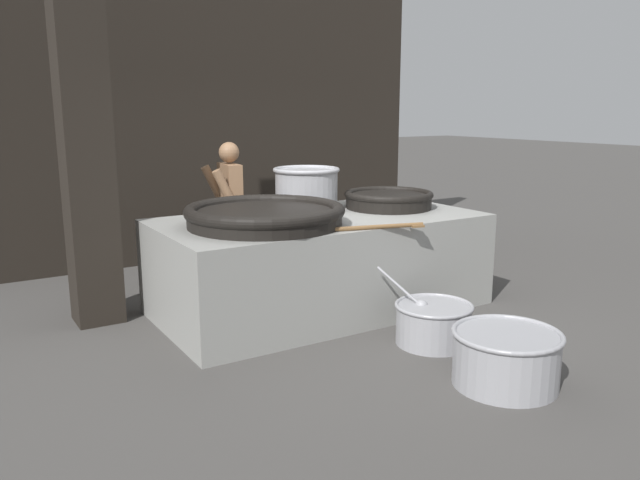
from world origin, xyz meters
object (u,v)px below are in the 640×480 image
object	(u,v)px
cook	(230,209)
prep_bowl_meat	(506,356)
giant_wok_far	(389,199)
stock_pot	(306,188)
prep_bowl_vegetables	(433,322)
giant_wok_near	(265,215)

from	to	relation	value
cook	prep_bowl_meat	distance (m)	3.71
giant_wok_far	prep_bowl_meat	world-z (taller)	giant_wok_far
stock_pot	prep_bowl_vegetables	world-z (taller)	stock_pot
giant_wok_near	prep_bowl_meat	world-z (taller)	giant_wok_near
giant_wok_near	prep_bowl_meat	distance (m)	2.51
giant_wok_far	stock_pot	xyz separation A→B (m)	(-0.82, 0.40, 0.14)
prep_bowl_meat	prep_bowl_vegetables	bearing A→B (deg)	82.91
cook	prep_bowl_vegetables	bearing A→B (deg)	113.70
cook	prep_bowl_meat	world-z (taller)	cook
giant_wok_near	cook	size ratio (longest dim) A/B	0.90
cook	prep_bowl_vegetables	xyz separation A→B (m)	(0.75, -2.66, -0.71)
stock_pot	prep_bowl_meat	world-z (taller)	stock_pot
stock_pot	cook	world-z (taller)	cook
giant_wok_near	giant_wok_far	world-z (taller)	giant_wok_near
stock_pot	prep_bowl_vegetables	distance (m)	2.14
cook	giant_wok_far	bearing A→B (deg)	147.50
giant_wok_far	cook	world-z (taller)	cook
giant_wok_near	prep_bowl_vegetables	bearing A→B (deg)	-51.39
cook	stock_pot	bearing A→B (deg)	133.65
giant_wok_near	prep_bowl_vegetables	size ratio (longest dim) A/B	1.80
prep_bowl_vegetables	prep_bowl_meat	distance (m)	0.94
giant_wok_near	cook	xyz separation A→B (m)	(0.26, 1.40, -0.16)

